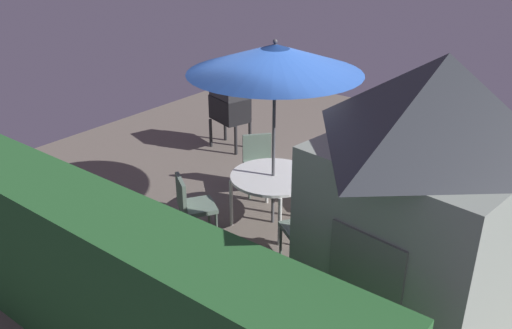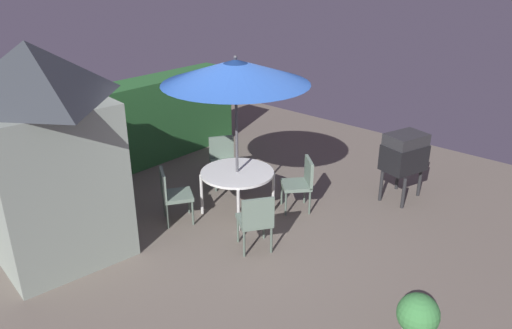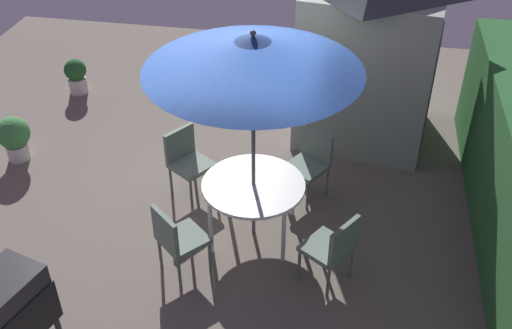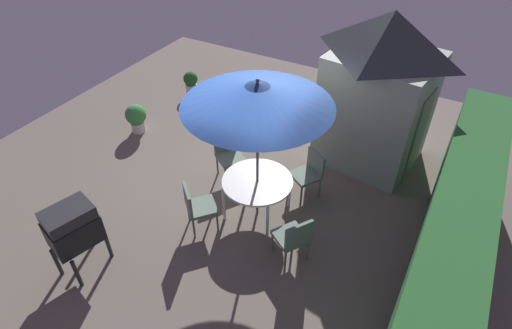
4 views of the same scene
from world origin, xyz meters
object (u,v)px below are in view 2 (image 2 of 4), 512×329
chair_toward_hedge (256,219)px  potted_plant_by_shed (418,318)px  patio_umbrella (236,72)px  patio_table (237,175)px  chair_far_side (172,192)px  chair_toward_house (301,181)px  chair_near_shed (223,158)px  bbq_grill (404,153)px  garden_shed (44,151)px

chair_toward_hedge → potted_plant_by_shed: bearing=-96.0°
chair_toward_hedge → patio_umbrella: bearing=56.3°
patio_table → chair_far_side: (-0.91, 0.57, -0.16)m
chair_toward_hedge → chair_toward_house: size_ratio=1.00×
patio_table → chair_toward_house: chair_toward_house is taller
potted_plant_by_shed → chair_toward_hedge: bearing=84.0°
chair_toward_hedge → potted_plant_by_shed: size_ratio=1.36×
chair_near_shed → chair_toward_hedge: same height
potted_plant_by_shed → bbq_grill: bearing=29.1°
patio_umbrella → potted_plant_by_shed: patio_umbrella is taller
chair_toward_house → garden_shed: bearing=150.3°
garden_shed → chair_toward_house: bearing=-29.7°
patio_table → chair_far_side: 1.08m
bbq_grill → chair_toward_house: (-1.49, 1.07, -0.33)m
patio_table → bbq_grill: size_ratio=0.99×
patio_umbrella → bbq_grill: size_ratio=2.18×
patio_umbrella → chair_near_shed: bearing=56.9°
patio_table → patio_umbrella: patio_umbrella is taller
chair_near_shed → chair_far_side: bearing=-165.2°
chair_near_shed → chair_toward_house: (0.16, -1.68, 0.00)m
garden_shed → chair_near_shed: bearing=-3.8°
chair_toward_house → patio_table: bearing=138.6°
chair_far_side → patio_umbrella: bearing=-32.2°
patio_umbrella → chair_toward_hedge: patio_umbrella is taller
patio_umbrella → chair_toward_hedge: (-0.66, -0.99, -1.85)m
patio_table → patio_umbrella: (-0.00, -0.00, 1.69)m
patio_table → bbq_grill: 2.90m
chair_near_shed → chair_far_side: 1.60m
chair_far_side → potted_plant_by_shed: (-0.03, -4.13, -0.14)m
chair_toward_house → potted_plant_by_shed: (-1.72, -2.86, -0.14)m
patio_table → chair_toward_hedge: size_ratio=1.33×
chair_toward_hedge → chair_near_shed: bearing=56.6°
patio_umbrella → chair_near_shed: 2.19m
patio_table → chair_near_shed: size_ratio=1.33×
chair_near_shed → bbq_grill: bearing=-59.0°
patio_table → potted_plant_by_shed: size_ratio=1.80×
patio_umbrella → bbq_grill: 3.27m
chair_near_shed → potted_plant_by_shed: 4.80m
patio_table → chair_toward_house: bearing=-41.4°
chair_toward_hedge → potted_plant_by_shed: 2.59m
patio_umbrella → chair_toward_house: bearing=-41.4°
chair_near_shed → chair_far_side: same height
bbq_grill → chair_far_side: 3.97m
bbq_grill → chair_toward_house: bbq_grill is taller
chair_toward_hedge → chair_toward_house: 1.48m
chair_toward_house → potted_plant_by_shed: chair_toward_house is taller
patio_table → chair_near_shed: (0.64, 0.98, -0.16)m
garden_shed → potted_plant_by_shed: size_ratio=4.53×
patio_umbrella → chair_far_side: size_ratio=2.91×
patio_table → patio_umbrella: size_ratio=0.46×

